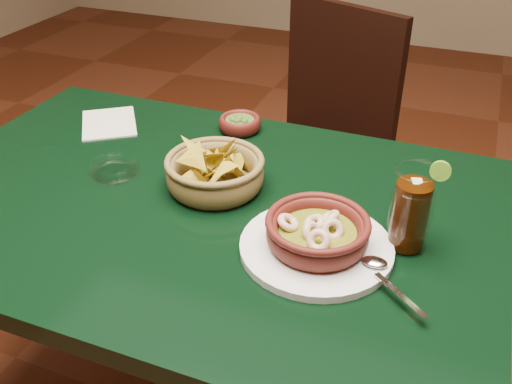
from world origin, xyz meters
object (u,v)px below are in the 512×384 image
(dining_table, at_px, (198,238))
(chip_basket, at_px, (215,172))
(dining_chair, at_px, (313,148))
(cola_drink, at_px, (411,210))
(shrimp_plate, at_px, (317,236))

(dining_table, distance_m, chip_basket, 0.15)
(dining_chair, bearing_deg, chip_basket, -92.29)
(chip_basket, height_order, cola_drink, cola_drink)
(shrimp_plate, bearing_deg, dining_table, 165.22)
(dining_table, distance_m, cola_drink, 0.45)
(dining_chair, bearing_deg, dining_table, -93.82)
(cola_drink, bearing_deg, dining_chair, 117.70)
(dining_chair, height_order, chip_basket, dining_chair)
(dining_chair, relative_size, shrimp_plate, 2.78)
(dining_table, height_order, dining_chair, dining_chair)
(dining_table, bearing_deg, chip_basket, 68.45)
(dining_table, relative_size, cola_drink, 6.68)
(dining_table, bearing_deg, cola_drink, -0.12)
(shrimp_plate, xyz_separation_m, cola_drink, (0.14, 0.07, 0.05))
(dining_chair, distance_m, cola_drink, 0.85)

